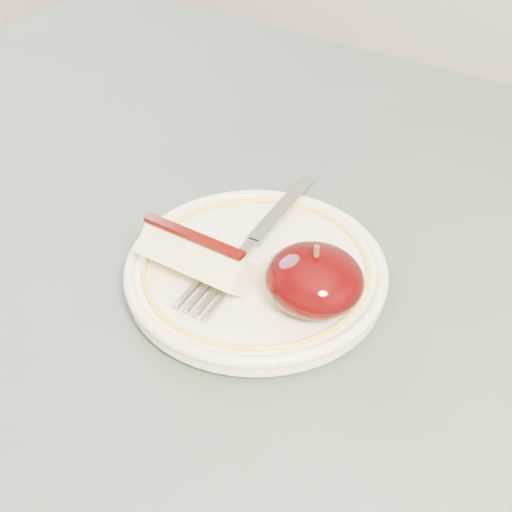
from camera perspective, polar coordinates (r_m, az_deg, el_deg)
The scene contains 5 objects.
table at distance 0.62m, azimuth -7.76°, elevation -6.82°, with size 0.90×0.90×0.75m.
plate at distance 0.52m, azimuth -0.00°, elevation -1.18°, with size 0.19×0.19×0.02m.
apple_half at distance 0.48m, azimuth 4.70°, elevation -1.90°, with size 0.07×0.06×0.05m.
apple_wedge at distance 0.50m, azimuth -4.92°, elevation -0.08°, with size 0.08×0.04×0.04m.
fork at distance 0.54m, azimuth -0.28°, elevation 1.08°, with size 0.03×0.18×0.00m.
Camera 1 is at (0.29, -0.31, 1.11)m, focal length 50.00 mm.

